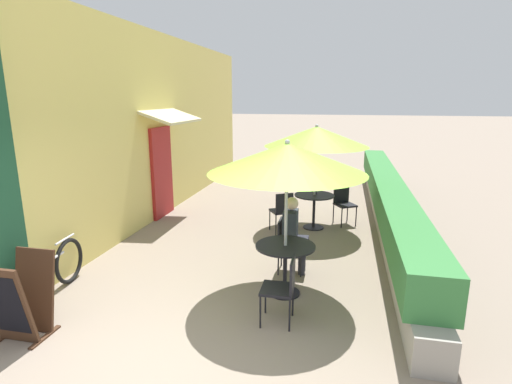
# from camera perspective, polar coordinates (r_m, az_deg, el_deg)

# --- Properties ---
(ground_plane) EXTENTS (120.00, 120.00, 0.00)m
(ground_plane) POSITION_cam_1_polar(r_m,az_deg,el_deg) (4.71, -13.14, -23.20)
(ground_plane) COLOR gray
(cafe_facade_wall) EXTENTS (0.98, 11.43, 4.20)m
(cafe_facade_wall) POSITION_cam_1_polar(r_m,az_deg,el_deg) (9.95, -13.32, 9.14)
(cafe_facade_wall) COLOR #E0CC6B
(cafe_facade_wall) RESTS_ON ground_plane
(planter_hedge) EXTENTS (0.60, 10.43, 1.01)m
(planter_hedge) POSITION_cam_1_polar(r_m,az_deg,el_deg) (9.31, 18.22, -1.15)
(planter_hedge) COLOR gray
(planter_hedge) RESTS_ON ground_plane
(patio_table_near) EXTENTS (0.85, 0.85, 0.74)m
(patio_table_near) POSITION_cam_1_polar(r_m,az_deg,el_deg) (5.75, 4.20, -9.27)
(patio_table_near) COLOR black
(patio_table_near) RESTS_ON ground_plane
(patio_umbrella_near) EXTENTS (2.15, 2.15, 2.23)m
(patio_umbrella_near) POSITION_cam_1_polar(r_m,az_deg,el_deg) (5.37, 4.46, 4.83)
(patio_umbrella_near) COLOR #B7B7BC
(patio_umbrella_near) RESTS_ON ground_plane
(cafe_chair_near_left) EXTENTS (0.41, 0.41, 0.87)m
(cafe_chair_near_left) POSITION_cam_1_polar(r_m,az_deg,el_deg) (6.48, 4.38, -7.01)
(cafe_chair_near_left) COLOR black
(cafe_chair_near_left) RESTS_ON ground_plane
(seated_patron_near_left) EXTENTS (0.41, 0.34, 1.25)m
(seated_patron_near_left) POSITION_cam_1_polar(r_m,az_deg,el_deg) (6.42, 5.40, -5.64)
(seated_patron_near_left) COLOR #23232D
(seated_patron_near_left) RESTS_ON ground_plane
(cafe_chair_near_right) EXTENTS (0.41, 0.41, 0.87)m
(cafe_chair_near_right) POSITION_cam_1_polar(r_m,az_deg,el_deg) (5.07, 3.94, -13.09)
(cafe_chair_near_right) COLOR black
(cafe_chair_near_right) RESTS_ON ground_plane
(patio_table_mid) EXTENTS (0.85, 0.85, 0.74)m
(patio_table_mid) POSITION_cam_1_polar(r_m,az_deg,el_deg) (8.64, 8.30, -1.55)
(patio_table_mid) COLOR black
(patio_table_mid) RESTS_ON ground_plane
(patio_umbrella_mid) EXTENTS (2.15, 2.15, 2.23)m
(patio_umbrella_mid) POSITION_cam_1_polar(r_m,az_deg,el_deg) (8.38, 8.63, 7.85)
(patio_umbrella_mid) COLOR #B7B7BC
(patio_umbrella_mid) RESTS_ON ground_plane
(cafe_chair_mid_left) EXTENTS (0.55, 0.55, 0.87)m
(cafe_chair_mid_left) POSITION_cam_1_polar(r_m,az_deg,el_deg) (8.27, 3.79, -2.43)
(cafe_chair_mid_left) COLOR black
(cafe_chair_mid_left) RESTS_ON ground_plane
(cafe_chair_mid_right) EXTENTS (0.55, 0.55, 0.87)m
(cafe_chair_mid_right) POSITION_cam_1_polar(r_m,az_deg,el_deg) (9.07, 12.39, -1.28)
(cafe_chair_mid_right) COLOR black
(cafe_chair_mid_right) RESTS_ON ground_plane
(coffee_cup_mid) EXTENTS (0.07, 0.07, 0.09)m
(coffee_cup_mid) POSITION_cam_1_polar(r_m,az_deg,el_deg) (8.64, 8.41, 0.00)
(coffee_cup_mid) COLOR #232328
(coffee_cup_mid) RESTS_ON patio_table_mid
(bicycle_leaning) EXTENTS (0.24, 1.76, 0.79)m
(bicycle_leaning) POSITION_cam_1_polar(r_m,az_deg,el_deg) (6.37, -27.71, -10.49)
(bicycle_leaning) COLOR black
(bicycle_leaning) RESTS_ON ground_plane
(menu_board) EXTENTS (0.55, 0.63, 1.00)m
(menu_board) POSITION_cam_1_polar(r_m,az_deg,el_deg) (5.54, -30.43, -12.94)
(menu_board) COLOR #422819
(menu_board) RESTS_ON ground_plane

